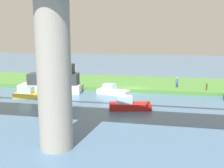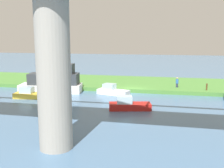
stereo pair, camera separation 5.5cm
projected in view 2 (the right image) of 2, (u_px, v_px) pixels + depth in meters
ground_plane at (131, 93)px, 35.15m from camera, size 160.00×160.00×0.00m
grassy_bank at (137, 83)px, 40.88m from camera, size 80.00×12.00×0.50m
bridge_pylon at (54, 73)px, 16.80m from camera, size 2.18×2.18×10.11m
person_on_bank at (177, 82)px, 36.24m from camera, size 0.49×0.49×1.39m
mooring_post at (207, 87)px, 34.29m from camera, size 0.20×0.20×0.88m
riverboat_paddlewheel at (53, 81)px, 35.45m from camera, size 8.51×4.01×4.18m
skiff_small at (129, 105)px, 26.97m from camera, size 4.46×2.41×1.41m
houseboat_blue at (112, 91)px, 34.12m from camera, size 4.37×2.51×1.37m
pontoon_yellow at (30, 94)px, 32.06m from camera, size 4.23×1.80×1.37m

